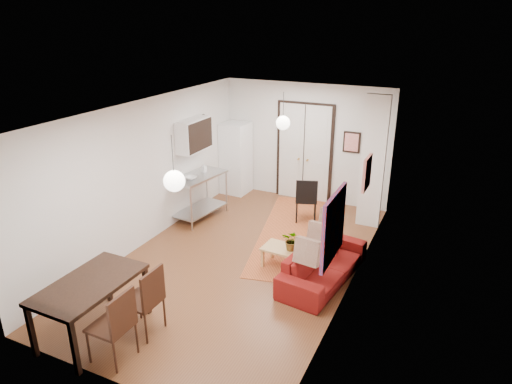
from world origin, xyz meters
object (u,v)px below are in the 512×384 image
at_px(black_side_chair, 308,194).
at_px(dining_chair_far, 115,315).
at_px(fridge, 236,158).
at_px(dining_table, 90,288).
at_px(kitchen_counter, 199,190).
at_px(dining_chair_near, 145,290).
at_px(sofa, 324,264).
at_px(coffee_table, 287,251).

bearing_deg(black_side_chair, dining_chair_far, 61.93).
height_order(fridge, dining_chair_far, fridge).
distance_m(dining_table, black_side_chair, 5.39).
relative_size(kitchen_counter, dining_chair_far, 1.33).
bearing_deg(dining_chair_far, kitchen_counter, -161.92).
height_order(fridge, dining_chair_near, fridge).
distance_m(sofa, coffee_table, 0.74).
bearing_deg(dining_chair_far, dining_table, -106.05).
bearing_deg(dining_table, black_side_chair, 74.18).
relative_size(fridge, black_side_chair, 1.79).
bearing_deg(dining_chair_far, black_side_chair, 171.26).
distance_m(dining_table, dining_chair_far, 0.64).
distance_m(sofa, dining_chair_near, 3.11).
height_order(fridge, dining_table, fridge).
bearing_deg(black_side_chair, dining_table, 55.32).
xyz_separation_m(coffee_table, fridge, (-2.65, 3.08, 0.58)).
xyz_separation_m(kitchen_counter, dining_chair_near, (1.39, -3.73, -0.06)).
bearing_deg(sofa, coffee_table, 90.65).
bearing_deg(sofa, fridge, 54.76).
xyz_separation_m(fridge, dining_chair_near, (1.39, -5.55, -0.30)).
xyz_separation_m(dining_chair_far, black_side_chair, (0.87, 5.37, -0.02)).
distance_m(fridge, dining_chair_near, 5.73).
bearing_deg(coffee_table, dining_chair_near, -116.90).
bearing_deg(black_side_chair, dining_chair_near, 60.71).
distance_m(sofa, dining_chair_far, 3.62).
distance_m(coffee_table, dining_chair_far, 3.36).
bearing_deg(dining_chair_far, sofa, 147.11).
height_order(coffee_table, dining_chair_far, dining_chair_far).
xyz_separation_m(sofa, black_side_chair, (-1.11, 2.35, 0.30)).
relative_size(fridge, dining_chair_near, 1.72).
bearing_deg(dining_chair_far, dining_chair_near, -179.53).
height_order(kitchen_counter, black_side_chair, kitchen_counter).
bearing_deg(fridge, dining_chair_near, -73.54).
xyz_separation_m(coffee_table, black_side_chair, (-0.38, 2.26, 0.26)).
relative_size(coffee_table, fridge, 0.50).
relative_size(sofa, coffee_table, 2.29).
relative_size(sofa, kitchen_counter, 1.47).
relative_size(fridge, dining_chair_far, 1.72).
relative_size(coffee_table, dining_table, 0.58).
xyz_separation_m(coffee_table, dining_chair_far, (-1.25, -3.11, 0.28)).
xyz_separation_m(dining_chair_near, dining_chair_far, (0.00, -0.64, 0.00)).
distance_m(coffee_table, kitchen_counter, 2.95).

